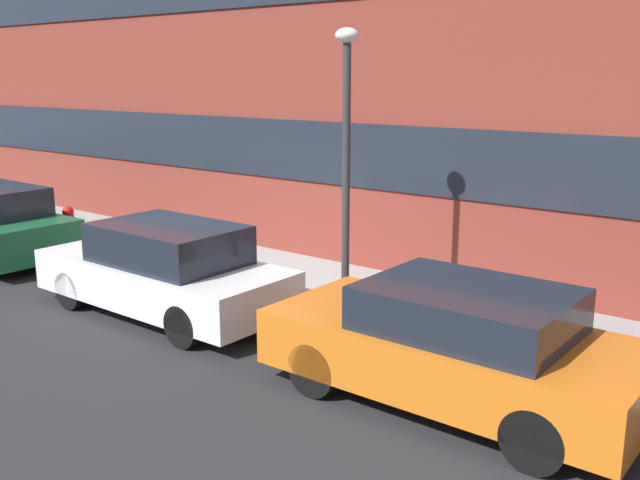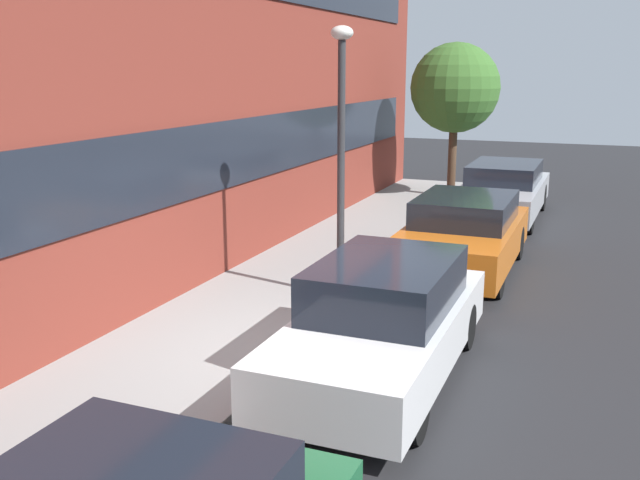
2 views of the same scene
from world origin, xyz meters
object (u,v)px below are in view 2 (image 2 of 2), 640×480
object	(u,v)px
parked_car_white	(383,321)
parked_car_orange	(463,234)
parked_car_silver	(503,191)
street_tree	(455,88)
lamp_post	(341,131)

from	to	relation	value
parked_car_white	parked_car_orange	distance (m)	4.71
parked_car_silver	street_tree	bearing A→B (deg)	-139.83
lamp_post	street_tree	bearing A→B (deg)	1.63
street_tree	parked_car_silver	bearing A→B (deg)	-139.83
parked_car_white	parked_car_silver	distance (m)	9.55
lamp_post	parked_car_white	bearing A→B (deg)	-149.02
parked_car_orange	parked_car_silver	size ratio (longest dim) A/B	0.90
parked_car_white	street_tree	bearing A→B (deg)	-171.94
parked_car_white	lamp_post	xyz separation A→B (m)	(2.27, 1.36, 1.93)
parked_car_white	street_tree	world-z (taller)	street_tree
street_tree	parked_car_orange	bearing A→B (deg)	-166.49
parked_car_orange	lamp_post	world-z (taller)	lamp_post
parked_car_silver	lamp_post	bearing A→B (deg)	-10.59
parked_car_silver	lamp_post	size ratio (longest dim) A/B	1.14
parked_car_orange	street_tree	distance (m)	7.32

